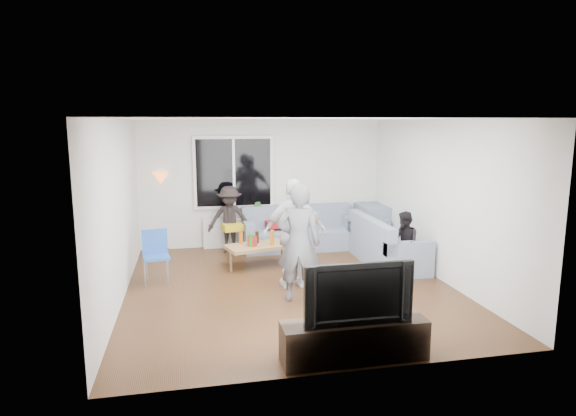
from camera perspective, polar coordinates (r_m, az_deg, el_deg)
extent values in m
cube|color=#56351C|center=(7.82, 0.17, -9.25)|extent=(5.00, 5.50, 0.04)
cube|color=white|center=(7.39, 0.18, 10.47)|extent=(5.00, 5.50, 0.04)
cube|color=silver|center=(10.19, -3.01, 2.88)|extent=(5.00, 0.04, 2.60)
cube|color=silver|center=(4.88, 6.86, -5.03)|extent=(5.00, 0.04, 2.60)
cube|color=silver|center=(7.41, -19.27, -0.35)|extent=(0.04, 5.50, 2.60)
cube|color=silver|center=(8.37, 17.31, 0.89)|extent=(0.04, 5.50, 2.60)
cube|color=white|center=(10.01, -6.36, 4.15)|extent=(1.62, 0.06, 1.47)
cube|color=black|center=(9.98, -6.34, 4.12)|extent=(1.50, 0.02, 1.35)
cube|color=white|center=(9.97, -6.33, 4.12)|extent=(0.05, 0.03, 1.35)
cube|color=silver|center=(10.18, -6.20, -2.84)|extent=(1.30, 0.12, 0.62)
imported|color=#2C6A2A|center=(10.10, -3.70, -0.13)|extent=(0.22, 0.19, 0.34)
imported|color=white|center=(10.05, -7.02, -0.71)|extent=(0.17, 0.17, 0.17)
cube|color=slate|center=(10.50, 10.56, -1.91)|extent=(0.85, 0.85, 0.85)
cube|color=gold|center=(9.74, -6.48, -2.22)|extent=(0.43, 0.38, 0.14)
cube|color=maroon|center=(9.93, -1.51, -1.93)|extent=(0.39, 0.34, 0.13)
cube|color=#A88B51|center=(8.82, -3.57, -5.54)|extent=(1.22, 0.88, 0.40)
cylinder|color=maroon|center=(8.66, -4.19, -3.88)|extent=(0.17, 0.17, 0.17)
imported|color=#4E4E53|center=(6.97, 1.26, -4.13)|extent=(0.72, 0.57, 1.72)
imported|color=silver|center=(7.57, 0.76, -3.01)|extent=(1.00, 0.42, 1.71)
imported|color=black|center=(8.48, 13.41, -4.05)|extent=(0.42, 0.53, 1.08)
imported|color=black|center=(9.75, -6.82, -1.30)|extent=(0.89, 0.56, 1.32)
cube|color=#312418|center=(5.55, 7.72, -15.03)|extent=(1.60, 0.40, 0.44)
imported|color=black|center=(5.34, 7.86, -9.56)|extent=(1.18, 0.16, 0.68)
cylinder|color=#1A8A19|center=(8.61, -4.34, -3.79)|extent=(0.08, 0.08, 0.22)
cylinder|color=#CE5A0C|center=(8.84, -5.51, -3.52)|extent=(0.07, 0.07, 0.20)
cylinder|color=black|center=(8.86, -3.62, -3.44)|extent=(0.07, 0.07, 0.21)
cylinder|color=orange|center=(8.69, -1.87, -3.49)|extent=(0.07, 0.07, 0.27)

